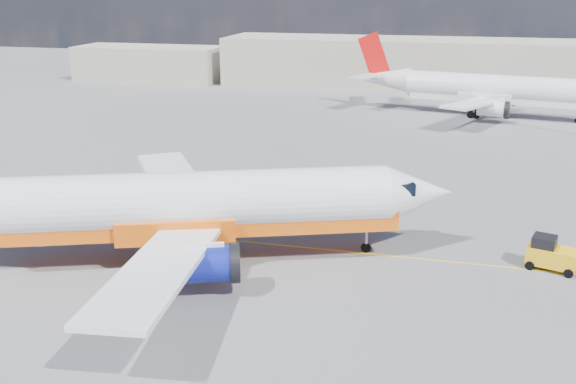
# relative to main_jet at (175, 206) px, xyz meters

# --- Properties ---
(ground) EXTENTS (240.00, 240.00, 0.00)m
(ground) POSITION_rel_main_jet_xyz_m (8.16, 1.05, -3.75)
(ground) COLOR #5E5E63
(ground) RESTS_ON ground
(taxi_line) EXTENTS (70.00, 0.15, 0.01)m
(taxi_line) POSITION_rel_main_jet_xyz_m (8.16, 4.05, -3.74)
(taxi_line) COLOR yellow
(taxi_line) RESTS_ON ground
(terminal_main) EXTENTS (70.00, 14.00, 8.00)m
(terminal_main) POSITION_rel_main_jet_xyz_m (13.16, 76.05, 0.25)
(terminal_main) COLOR #B9B09F
(terminal_main) RESTS_ON ground
(terminal_annex) EXTENTS (26.00, 10.00, 6.00)m
(terminal_annex) POSITION_rel_main_jet_xyz_m (-36.84, 73.05, -0.75)
(terminal_annex) COLOR #B9B09F
(terminal_annex) RESTS_ON ground
(main_jet) EXTENTS (36.85, 27.90, 11.24)m
(main_jet) POSITION_rel_main_jet_xyz_m (0.00, 0.00, 0.00)
(main_jet) COLOR white
(main_jet) RESTS_ON ground
(second_jet) EXTENTS (34.80, 27.00, 10.50)m
(second_jet) POSITION_rel_main_jet_xyz_m (20.89, 53.66, -0.25)
(second_jet) COLOR white
(second_jet) RESTS_ON ground
(gse_tug) EXTENTS (3.25, 2.52, 2.08)m
(gse_tug) POSITION_rel_main_jet_xyz_m (22.92, 4.52, -2.76)
(gse_tug) COLOR black
(gse_tug) RESTS_ON ground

